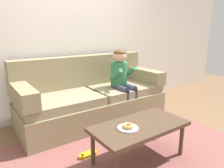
% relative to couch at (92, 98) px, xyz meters
% --- Properties ---
extents(ground, '(10.00, 10.00, 0.00)m').
position_rel_couch_xyz_m(ground, '(-0.09, -0.85, -0.35)').
color(ground, brown).
extents(wall_back, '(8.00, 0.10, 2.80)m').
position_rel_couch_xyz_m(wall_back, '(-0.09, 0.55, 1.05)').
color(wall_back, silver).
rests_on(wall_back, ground).
extents(area_rug, '(2.64, 1.95, 0.01)m').
position_rel_couch_xyz_m(area_rug, '(-0.09, -1.10, -0.34)').
color(area_rug, brown).
rests_on(area_rug, ground).
extents(couch, '(2.23, 0.90, 0.99)m').
position_rel_couch_xyz_m(couch, '(0.00, 0.00, 0.00)').
color(couch, '#8C7F5B').
rests_on(couch, ground).
extents(coffee_table, '(1.02, 0.53, 0.42)m').
position_rel_couch_xyz_m(coffee_table, '(-0.14, -1.24, 0.03)').
color(coffee_table, '#4C3828').
rests_on(coffee_table, ground).
extents(person_child, '(0.34, 0.58, 1.10)m').
position_rel_couch_xyz_m(person_child, '(0.42, -0.21, 0.32)').
color(person_child, '#337A4C').
rests_on(person_child, ground).
extents(plate, '(0.21, 0.21, 0.01)m').
position_rel_couch_xyz_m(plate, '(-0.30, -1.25, 0.08)').
color(plate, white).
rests_on(plate, coffee_table).
extents(donut, '(0.14, 0.14, 0.04)m').
position_rel_couch_xyz_m(donut, '(-0.30, -1.25, 0.10)').
color(donut, tan).
rests_on(donut, plate).
extents(toy_controller, '(0.23, 0.09, 0.05)m').
position_rel_couch_xyz_m(toy_controller, '(-0.56, -0.88, -0.33)').
color(toy_controller, gold).
rests_on(toy_controller, ground).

